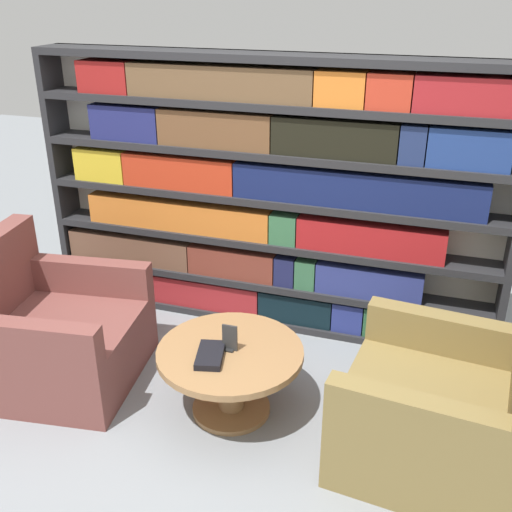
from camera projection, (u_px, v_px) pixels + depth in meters
ground_plane at (192, 437)px, 3.35m from camera, size 14.00×14.00×0.00m
bookshelf at (265, 197)px, 4.15m from camera, size 3.27×0.30×1.91m
armchair_left at (52, 335)px, 3.75m from camera, size 1.06×1.04×0.91m
armchair_right at (446, 412)px, 3.08m from camera, size 1.03×1.01×0.91m
coffee_table at (230, 367)px, 3.43m from camera, size 0.84×0.84×0.43m
table_sign at (230, 339)px, 3.35m from camera, size 0.09×0.06×0.16m
stray_book at (210, 355)px, 3.29m from camera, size 0.20×0.28×0.04m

